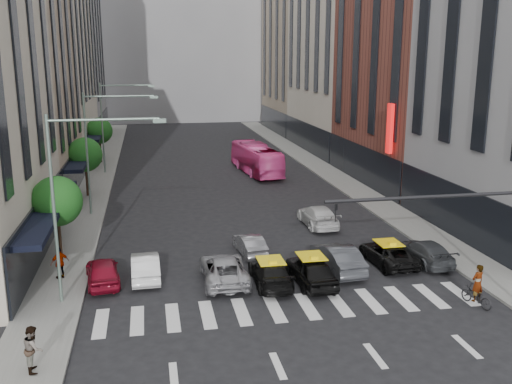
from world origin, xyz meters
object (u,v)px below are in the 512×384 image
car_red (103,271)px  pedestrian_near (33,348)px  bus (256,159)px  car_white_front (145,266)px  streetlamp_far (111,115)px  taxi_left (271,273)px  streetlamp_near (73,184)px  motorcycle (476,296)px  pedestrian_far (60,263)px  streetlamp_mid (99,137)px  taxi_center (311,270)px

car_red → pedestrian_near: bearing=70.2°
bus → car_white_front: bearing=61.0°
streetlamp_far → taxi_left: size_ratio=1.99×
car_white_front → bus: bus is taller
streetlamp_far → bus: streetlamp_far is taller
streetlamp_near → motorcycle: (18.60, -3.95, -5.43)m
pedestrian_near → pedestrian_far: bearing=-7.6°
streetlamp_near → streetlamp_mid: size_ratio=1.00×
taxi_center → pedestrian_near: pedestrian_near is taller
taxi_left → pedestrian_near: bearing=33.8°
streetlamp_near → pedestrian_near: (-1.07, -6.33, -4.86)m
streetlamp_near → pedestrian_far: size_ratio=5.19×
streetlamp_far → taxi_left: streetlamp_far is taller
taxi_center → bus: (2.67, 29.16, 0.73)m
bus → streetlamp_mid: bearing=36.8°
taxi_left → motorcycle: 10.13m
car_white_front → taxi_left: bearing=160.3°
car_white_front → taxi_center: size_ratio=0.94×
car_white_front → taxi_center: bearing=162.5°
taxi_left → bus: bus is taller
pedestrian_near → bus: bearing=-32.8°
taxi_center → pedestrian_far: bearing=-15.9°
streetlamp_near → pedestrian_far: bearing=114.6°
streetlamp_near → car_white_front: size_ratio=2.15×
car_white_front → taxi_left: car_white_front is taller
streetlamp_near → pedestrian_near: bearing=-99.6°
motorcycle → taxi_left: bearing=-42.5°
bus → pedestrian_far: bus is taller
streetlamp_mid → pedestrian_near: bearing=-92.7°
taxi_center → streetlamp_far: bearing=-73.3°
pedestrian_near → pedestrian_far: 9.38m
taxi_center → motorcycle: size_ratio=2.46×
car_red → motorcycle: size_ratio=2.25×
bus → pedestrian_far: (-15.63, -26.25, -0.47)m
streetlamp_far → pedestrian_far: size_ratio=5.19×
streetlamp_near → motorcycle: 19.77m
streetlamp_near → car_red: size_ratio=2.20×
pedestrian_far → car_red: bearing=127.9°
streetlamp_far → pedestrian_near: size_ratio=5.01×
streetlamp_near → streetlamp_mid: 16.00m
car_red → motorcycle: bearing=153.7°
motorcycle → streetlamp_near: bearing=-28.7°
streetlamp_near → bus: (14.24, 29.29, -4.41)m
streetlamp_far → car_red: 30.26m
car_red → bus: bearing=-123.4°
taxi_center → pedestrian_near: size_ratio=2.49×
streetlamp_mid → streetlamp_far: 16.00m
taxi_center → motorcycle: (7.03, -4.08, -0.28)m
streetlamp_mid → pedestrian_far: (-1.39, -12.96, -4.89)m
car_red → taxi_center: size_ratio=0.91×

